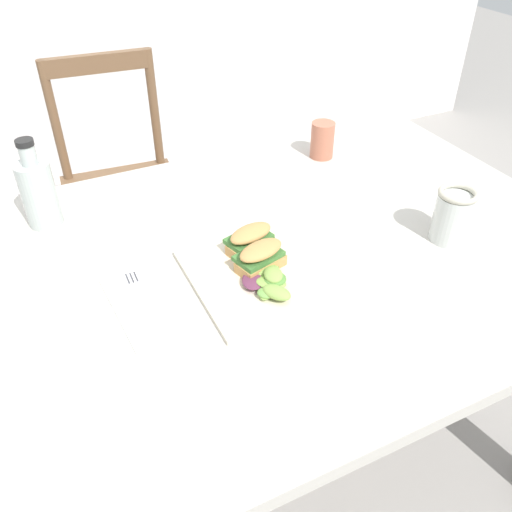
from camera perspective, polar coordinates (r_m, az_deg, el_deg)
The scene contains 12 objects.
ground_plane at distance 1.62m, azimuth -1.34°, elevation -22.16°, with size 9.52×9.52×0.00m, color gray.
dining_table at distance 1.18m, azimuth 2.41°, elevation -3.76°, with size 1.33×0.94×0.74m.
chair_wooden_far at distance 1.96m, azimuth -14.08°, elevation 7.13°, with size 0.43×0.43×0.87m.
plate_lunch at distance 1.03m, azimuth 0.97°, elevation -1.87°, with size 0.28×0.28×0.01m, color beige.
sandwich_half_front at distance 1.02m, azimuth 0.47°, elevation -0.05°, with size 0.11×0.08×0.06m.
sandwich_half_back at distance 1.06m, azimuth -0.60°, elevation 1.79°, with size 0.11×0.08×0.06m.
salad_mixed_greens at distance 0.99m, azimuth 1.50°, elevation -2.63°, with size 0.10×0.13×0.03m.
napkin_folded at distance 0.99m, azimuth -12.03°, elevation -5.08°, with size 0.10×0.23×0.00m, color white.
fork_on_napkin at distance 1.00m, azimuth -12.31°, elevation -4.31°, with size 0.03×0.19×0.00m.
bottle_cold_brew at distance 1.24m, azimuth -22.10°, elevation 5.99°, with size 0.07×0.07×0.20m.
mason_jar_iced_tea at distance 1.18m, azimuth 20.21°, elevation 3.85°, with size 0.08×0.08×0.12m.
cup_extra_side at distance 1.45m, azimuth 7.09°, elevation 12.18°, with size 0.06×0.06×0.10m, color #B2664C.
Camera 1 is at (-0.33, -0.76, 1.40)m, focal length 37.50 mm.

